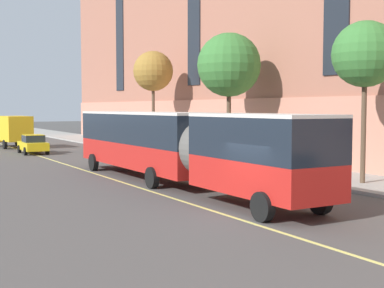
{
  "coord_description": "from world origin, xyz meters",
  "views": [
    {
      "loc": [
        -10.85,
        -14.75,
        3.74
      ],
      "look_at": [
        3.32,
        10.03,
        1.8
      ],
      "focal_mm": 50.0,
      "sensor_mm": 36.0,
      "label": 1
    }
  ],
  "objects_px": {
    "parked_car_champagne_3": "(196,156)",
    "taxi_cab": "(33,144)",
    "street_tree_far_uptown": "(229,65)",
    "street_tree_far_downtown": "(153,71)",
    "parked_car_darkgray_2": "(261,166)",
    "fire_hydrant": "(171,152)",
    "parked_car_darkgray_0": "(110,142)",
    "street_tree_mid_block": "(365,55)",
    "box_truck": "(13,130)",
    "city_bus": "(175,143)"
  },
  "relations": [
    {
      "from": "parked_car_darkgray_2",
      "to": "box_truck",
      "type": "bearing_deg",
      "value": 101.74
    },
    {
      "from": "parked_car_champagne_3",
      "to": "street_tree_far_uptown",
      "type": "relative_size",
      "value": 0.55
    },
    {
      "from": "box_truck",
      "to": "parked_car_darkgray_0",
      "type": "bearing_deg",
      "value": -54.0
    },
    {
      "from": "parked_car_darkgray_2",
      "to": "parked_car_champagne_3",
      "type": "xyz_separation_m",
      "value": [
        -0.08,
        6.49,
        0.0
      ]
    },
    {
      "from": "parked_car_darkgray_0",
      "to": "box_truck",
      "type": "height_order",
      "value": "box_truck"
    },
    {
      "from": "parked_car_champagne_3",
      "to": "fire_hydrant",
      "type": "distance_m",
      "value": 7.07
    },
    {
      "from": "parked_car_darkgray_2",
      "to": "fire_hydrant",
      "type": "xyz_separation_m",
      "value": [
        1.75,
        13.31,
        -0.29
      ]
    },
    {
      "from": "parked_car_darkgray_2",
      "to": "parked_car_champagne_3",
      "type": "relative_size",
      "value": 0.95
    },
    {
      "from": "parked_car_darkgray_2",
      "to": "taxi_cab",
      "type": "relative_size",
      "value": 1.02
    },
    {
      "from": "taxi_cab",
      "to": "street_tree_far_uptown",
      "type": "bearing_deg",
      "value": -57.19
    },
    {
      "from": "street_tree_mid_block",
      "to": "street_tree_far_uptown",
      "type": "height_order",
      "value": "street_tree_far_uptown"
    },
    {
      "from": "box_truck",
      "to": "street_tree_far_uptown",
      "type": "height_order",
      "value": "street_tree_far_uptown"
    },
    {
      "from": "parked_car_darkgray_0",
      "to": "city_bus",
      "type": "bearing_deg",
      "value": -102.63
    },
    {
      "from": "city_bus",
      "to": "street_tree_far_uptown",
      "type": "bearing_deg",
      "value": 42.29
    },
    {
      "from": "parked_car_darkgray_2",
      "to": "parked_car_darkgray_0",
      "type": "bearing_deg",
      "value": 89.86
    },
    {
      "from": "parked_car_darkgray_0",
      "to": "box_truck",
      "type": "relative_size",
      "value": 0.68
    },
    {
      "from": "parked_car_darkgray_2",
      "to": "street_tree_far_uptown",
      "type": "distance_m",
      "value": 10.28
    },
    {
      "from": "city_bus",
      "to": "taxi_cab",
      "type": "bearing_deg",
      "value": 94.2
    },
    {
      "from": "parked_car_darkgray_2",
      "to": "city_bus",
      "type": "bearing_deg",
      "value": 170.37
    },
    {
      "from": "fire_hydrant",
      "to": "city_bus",
      "type": "bearing_deg",
      "value": -116.66
    },
    {
      "from": "parked_car_darkgray_2",
      "to": "fire_hydrant",
      "type": "height_order",
      "value": "parked_car_darkgray_2"
    },
    {
      "from": "street_tree_far_uptown",
      "to": "parked_car_darkgray_0",
      "type": "bearing_deg",
      "value": 103.43
    },
    {
      "from": "parked_car_darkgray_0",
      "to": "street_tree_mid_block",
      "type": "bearing_deg",
      "value": -82.68
    },
    {
      "from": "parked_car_darkgray_0",
      "to": "parked_car_darkgray_2",
      "type": "distance_m",
      "value": 21.3
    },
    {
      "from": "parked_car_darkgray_2",
      "to": "box_truck",
      "type": "distance_m",
      "value": 30.59
    },
    {
      "from": "fire_hydrant",
      "to": "parked_car_champagne_3",
      "type": "bearing_deg",
      "value": -104.98
    },
    {
      "from": "box_truck",
      "to": "taxi_cab",
      "type": "xyz_separation_m",
      "value": [
        0.08,
        -7.48,
        -0.9
      ]
    },
    {
      "from": "parked_car_darkgray_0",
      "to": "street_tree_mid_block",
      "type": "xyz_separation_m",
      "value": [
        3.21,
        -24.96,
        5.45
      ]
    },
    {
      "from": "fire_hydrant",
      "to": "taxi_cab",
      "type": "bearing_deg",
      "value": 130.79
    },
    {
      "from": "box_truck",
      "to": "taxi_cab",
      "type": "relative_size",
      "value": 1.54
    },
    {
      "from": "parked_car_darkgray_0",
      "to": "taxi_cab",
      "type": "xyz_separation_m",
      "value": [
        -6.19,
        1.15,
        -0.0
      ]
    },
    {
      "from": "street_tree_mid_block",
      "to": "fire_hydrant",
      "type": "height_order",
      "value": "street_tree_mid_block"
    },
    {
      "from": "street_tree_far_uptown",
      "to": "street_tree_far_downtown",
      "type": "relative_size",
      "value": 1.02
    },
    {
      "from": "street_tree_far_downtown",
      "to": "city_bus",
      "type": "bearing_deg",
      "value": -112.73
    },
    {
      "from": "city_bus",
      "to": "street_tree_far_downtown",
      "type": "height_order",
      "value": "street_tree_far_downtown"
    },
    {
      "from": "street_tree_far_uptown",
      "to": "fire_hydrant",
      "type": "relative_size",
      "value": 11.82
    },
    {
      "from": "parked_car_darkgray_0",
      "to": "street_tree_far_downtown",
      "type": "bearing_deg",
      "value": -30.61
    },
    {
      "from": "parked_car_darkgray_0",
      "to": "street_tree_far_uptown",
      "type": "height_order",
      "value": "street_tree_far_uptown"
    },
    {
      "from": "street_tree_mid_block",
      "to": "parked_car_darkgray_2",
      "type": "bearing_deg",
      "value": 131.7
    },
    {
      "from": "parked_car_champagne_3",
      "to": "fire_hydrant",
      "type": "height_order",
      "value": "parked_car_champagne_3"
    },
    {
      "from": "parked_car_champagne_3",
      "to": "taxi_cab",
      "type": "distance_m",
      "value": 17.07
    },
    {
      "from": "taxi_cab",
      "to": "street_tree_far_uptown",
      "type": "height_order",
      "value": "street_tree_far_uptown"
    },
    {
      "from": "box_truck",
      "to": "taxi_cab",
      "type": "height_order",
      "value": "box_truck"
    },
    {
      "from": "parked_car_darkgray_0",
      "to": "box_truck",
      "type": "xyz_separation_m",
      "value": [
        -6.27,
        8.63,
        0.9
      ]
    },
    {
      "from": "city_bus",
      "to": "taxi_cab",
      "type": "relative_size",
      "value": 4.63
    },
    {
      "from": "street_tree_far_uptown",
      "to": "street_tree_far_downtown",
      "type": "xyz_separation_m",
      "value": [
        -0.0,
        11.53,
        0.26
      ]
    },
    {
      "from": "box_truck",
      "to": "street_tree_far_downtown",
      "type": "bearing_deg",
      "value": -48.0
    },
    {
      "from": "city_bus",
      "to": "street_tree_mid_block",
      "type": "xyz_separation_m",
      "value": [
        7.81,
        -4.43,
        4.18
      ]
    },
    {
      "from": "parked_car_champagne_3",
      "to": "street_tree_far_downtown",
      "type": "bearing_deg",
      "value": 75.51
    },
    {
      "from": "street_tree_mid_block",
      "to": "street_tree_far_uptown",
      "type": "xyz_separation_m",
      "value": [
        0.0,
        11.53,
        0.3
      ]
    }
  ]
}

